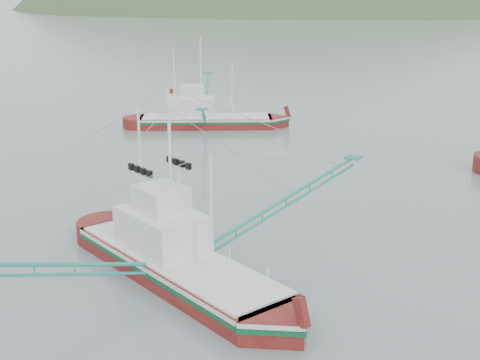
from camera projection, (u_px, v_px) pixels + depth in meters
The scene contains 4 objects.
ground at pixel (184, 266), 34.98m from camera, with size 1200.00×1200.00×0.00m, color slate.
main_boat at pixel (176, 239), 33.02m from camera, with size 14.48×24.50×10.33m.
bg_boat_left at pixel (205, 107), 69.02m from camera, with size 16.43×22.75×10.00m.
headland_left at pixel (264, 9), 421.09m from camera, with size 448.00×308.00×210.00m, color #37522A.
Camera 1 is at (18.28, -26.82, 14.12)m, focal length 50.00 mm.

